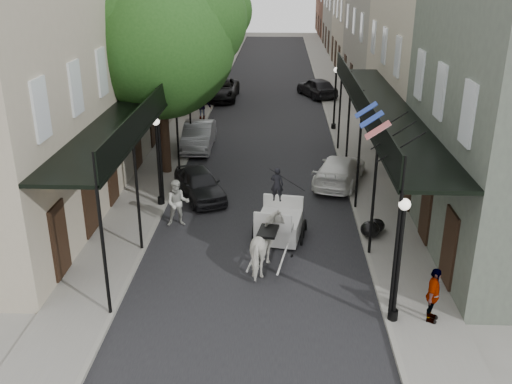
# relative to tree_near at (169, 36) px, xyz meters

# --- Properties ---
(ground) EXTENTS (140.00, 140.00, 0.00)m
(ground) POSITION_rel_tree_near_xyz_m (4.20, -10.18, -6.49)
(ground) COLOR gray
(ground) RESTS_ON ground
(road) EXTENTS (8.00, 90.00, 0.01)m
(road) POSITION_rel_tree_near_xyz_m (4.20, 9.82, -6.48)
(road) COLOR black
(road) RESTS_ON ground
(sidewalk_left) EXTENTS (2.20, 90.00, 0.12)m
(sidewalk_left) POSITION_rel_tree_near_xyz_m (-0.80, 9.82, -6.43)
(sidewalk_left) COLOR gray
(sidewalk_left) RESTS_ON ground
(sidewalk_right) EXTENTS (2.20, 90.00, 0.12)m
(sidewalk_right) POSITION_rel_tree_near_xyz_m (9.20, 9.82, -6.43)
(sidewalk_right) COLOR gray
(sidewalk_right) RESTS_ON ground
(building_row_left) EXTENTS (5.00, 80.00, 10.50)m
(building_row_left) POSITION_rel_tree_near_xyz_m (-4.40, 19.82, -1.24)
(building_row_left) COLOR #AA9E88
(building_row_left) RESTS_ON ground
(building_row_right) EXTENTS (5.00, 80.00, 10.50)m
(building_row_right) POSITION_rel_tree_near_xyz_m (12.80, 19.82, -1.24)
(building_row_right) COLOR gray
(building_row_right) RESTS_ON ground
(gallery_left) EXTENTS (2.20, 18.05, 4.88)m
(gallery_left) POSITION_rel_tree_near_xyz_m (-0.59, -3.20, -2.44)
(gallery_left) COLOR black
(gallery_left) RESTS_ON sidewalk_left
(gallery_right) EXTENTS (2.20, 18.05, 4.88)m
(gallery_right) POSITION_rel_tree_near_xyz_m (8.99, -3.20, -2.44)
(gallery_right) COLOR black
(gallery_right) RESTS_ON sidewalk_right
(tree_near) EXTENTS (7.31, 6.80, 9.63)m
(tree_near) POSITION_rel_tree_near_xyz_m (0.00, 0.00, 0.00)
(tree_near) COLOR #382619
(tree_near) RESTS_ON sidewalk_left
(tree_far) EXTENTS (6.45, 6.00, 8.61)m
(tree_far) POSITION_rel_tree_near_xyz_m (-0.05, 14.00, -0.65)
(tree_far) COLOR #382619
(tree_far) RESTS_ON sidewalk_left
(lamppost_right_near) EXTENTS (0.32, 0.32, 3.71)m
(lamppost_right_near) POSITION_rel_tree_near_xyz_m (8.30, -12.18, -4.44)
(lamppost_right_near) COLOR black
(lamppost_right_near) RESTS_ON sidewalk_right
(lamppost_left) EXTENTS (0.32, 0.32, 3.71)m
(lamppost_left) POSITION_rel_tree_near_xyz_m (0.10, -4.18, -4.44)
(lamppost_left) COLOR black
(lamppost_left) RESTS_ON sidewalk_left
(lamppost_right_far) EXTENTS (0.32, 0.32, 3.71)m
(lamppost_right_far) POSITION_rel_tree_near_xyz_m (8.30, 7.82, -4.44)
(lamppost_right_far) COLOR black
(lamppost_right_far) RESTS_ON sidewalk_right
(horse) EXTENTS (1.30, 2.26, 1.80)m
(horse) POSITION_rel_tree_near_xyz_m (4.66, -9.30, -5.59)
(horse) COLOR white
(horse) RESTS_ON ground
(carriage) EXTENTS (2.09, 2.86, 3.01)m
(carriage) POSITION_rel_tree_near_xyz_m (5.11, -6.53, -5.32)
(carriage) COLOR black
(carriage) RESTS_ON ground
(pedestrian_walking) EXTENTS (1.01, 0.85, 1.87)m
(pedestrian_walking) POSITION_rel_tree_near_xyz_m (1.14, -5.98, -5.56)
(pedestrian_walking) COLOR #ACADA3
(pedestrian_walking) RESTS_ON ground
(pedestrian_sidewalk_left) EXTENTS (1.39, 1.02, 1.93)m
(pedestrian_sidewalk_left) POSITION_rel_tree_near_xyz_m (-0.00, 9.84, -5.40)
(pedestrian_sidewalk_left) COLOR gray
(pedestrian_sidewalk_left) RESTS_ON sidewalk_left
(pedestrian_sidewalk_right) EXTENTS (0.76, 1.04, 1.65)m
(pedestrian_sidewalk_right) POSITION_rel_tree_near_xyz_m (9.35, -12.18, -5.55)
(pedestrian_sidewalk_right) COLOR gray
(pedestrian_sidewalk_right) RESTS_ON sidewalk_right
(car_left_near) EXTENTS (2.99, 4.09, 1.30)m
(car_left_near) POSITION_rel_tree_near_xyz_m (1.60, -3.16, -5.84)
(car_left_near) COLOR black
(car_left_near) RESTS_ON ground
(car_left_mid) EXTENTS (1.61, 4.44, 1.45)m
(car_left_mid) POSITION_rel_tree_near_xyz_m (0.60, 3.82, -5.76)
(car_left_mid) COLOR gray
(car_left_mid) RESTS_ON ground
(car_left_far) EXTENTS (2.54, 5.37, 1.48)m
(car_left_far) POSITION_rel_tree_near_xyz_m (0.60, 16.01, -5.75)
(car_left_far) COLOR black
(car_left_far) RESTS_ON ground
(car_right_near) EXTENTS (3.05, 4.84, 1.31)m
(car_right_near) POSITION_rel_tree_near_xyz_m (7.80, -1.18, -5.84)
(car_right_near) COLOR white
(car_right_near) RESTS_ON ground
(car_right_far) EXTENTS (3.28, 4.70, 1.48)m
(car_right_far) POSITION_rel_tree_near_xyz_m (7.80, 17.09, -5.75)
(car_right_far) COLOR black
(car_right_far) RESTS_ON ground
(trash_bags) EXTENTS (0.97, 1.12, 0.60)m
(trash_bags) POSITION_rel_tree_near_xyz_m (8.51, -6.75, -6.09)
(trash_bags) COLOR black
(trash_bags) RESTS_ON sidewalk_right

